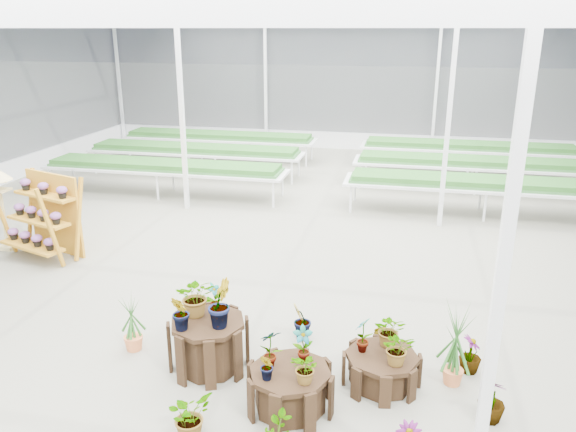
% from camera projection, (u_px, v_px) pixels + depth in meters
% --- Properties ---
extents(ground_plane, '(24.00, 24.00, 0.00)m').
position_uv_depth(ground_plane, '(265.00, 290.00, 9.47)').
color(ground_plane, gray).
rests_on(ground_plane, ground).
extents(greenhouse_shell, '(18.00, 24.00, 4.50)m').
position_uv_depth(greenhouse_shell, '(263.00, 160.00, 8.75)').
color(greenhouse_shell, white).
rests_on(greenhouse_shell, ground).
extents(steel_frame, '(18.00, 24.00, 4.50)m').
position_uv_depth(steel_frame, '(263.00, 160.00, 8.75)').
color(steel_frame, silver).
rests_on(steel_frame, ground).
extents(nursery_benches, '(16.00, 7.00, 0.84)m').
position_uv_depth(nursery_benches, '(328.00, 168.00, 16.00)').
color(nursery_benches, silver).
rests_on(nursery_benches, ground).
extents(plinth_tall, '(1.31, 1.31, 0.68)m').
position_uv_depth(plinth_tall, '(209.00, 344.00, 7.22)').
color(plinth_tall, black).
rests_on(plinth_tall, ground).
extents(plinth_mid, '(1.08, 1.08, 0.51)m').
position_uv_depth(plinth_mid, '(290.00, 389.00, 6.44)').
color(plinth_mid, black).
rests_on(plinth_mid, ground).
extents(plinth_low, '(1.06, 1.06, 0.42)m').
position_uv_depth(plinth_low, '(381.00, 369.00, 6.91)').
color(plinth_low, black).
rests_on(plinth_low, ground).
extents(shelf_rack, '(1.68, 1.23, 1.59)m').
position_uv_depth(shelf_rack, '(40.00, 218.00, 10.60)').
color(shelf_rack, '#B57B1C').
rests_on(shelf_rack, ground).
extents(bird_table, '(0.51, 0.51, 1.67)m').
position_uv_depth(bird_table, '(2.00, 209.00, 10.99)').
color(bird_table, '#CCBA77').
rests_on(bird_table, ground).
extents(nursery_plants, '(4.98, 2.74, 1.29)m').
position_uv_depth(nursery_plants, '(292.00, 343.00, 6.90)').
color(nursery_plants, '#25571F').
rests_on(nursery_plants, ground).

